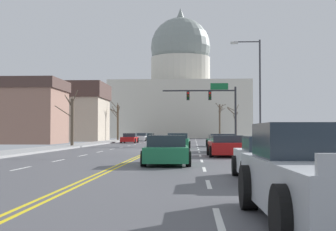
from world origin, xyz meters
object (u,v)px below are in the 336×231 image
sedan_near_04 (167,151)px  sedan_near_05 (272,160)px  sedan_near_02 (222,144)px  sedan_oncoming_02 (148,137)px  street_lamp_right (256,84)px  pedestrian_00 (258,135)px  sedan_near_03 (226,146)px  signal_gantry (214,101)px  sedan_near_01 (178,142)px  sedan_oncoming_01 (141,137)px  pickup_truck_near_06 (328,178)px  sedan_near_00 (217,141)px  sedan_oncoming_00 (130,138)px  sedan_oncoming_03 (150,136)px

sedan_near_04 → sedan_near_05: bearing=-62.7°
sedan_near_02 → sedan_oncoming_02: bearing=101.0°
street_lamp_right → pedestrian_00: (1.01, 6.60, -3.93)m
pedestrian_00 → sedan_near_03: bearing=-104.0°
sedan_near_03 → pedestrian_00: size_ratio=2.41×
signal_gantry → sedan_near_05: bearing=-90.0°
sedan_near_04 → sedan_near_01: bearing=90.3°
street_lamp_right → sedan_near_02: (-2.82, -3.43, -4.45)m
signal_gantry → pedestrian_00: (3.57, -8.11, -3.63)m
street_lamp_right → sedan_oncoming_01: 40.08m
pickup_truck_near_06 → sedan_oncoming_02: pickup_truck_near_06 is taller
sedan_near_01 → sedan_oncoming_01: (-6.84, 35.26, -0.03)m
street_lamp_right → sedan_near_03: (-2.95, -9.24, -4.47)m
street_lamp_right → sedan_near_00: bearing=104.3°
pickup_truck_near_06 → signal_gantry: bearing=89.7°
sedan_near_02 → sedan_oncoming_00: sedan_near_02 is taller
signal_gantry → sedan_oncoming_02: 35.88m
signal_gantry → sedan_oncoming_03: signal_gantry is taller
sedan_near_01 → sedan_oncoming_03: 55.17m
sedan_oncoming_03 → pickup_truck_near_06: bearing=-83.1°
sedan_near_02 → pedestrian_00: (3.83, 10.03, 0.53)m
pedestrian_00 → sedan_near_02: bearing=-110.9°
sedan_near_03 → sedan_oncoming_02: 58.91m
sedan_near_05 → sedan_oncoming_01: (-10.37, 60.73, -0.03)m
signal_gantry → sedan_near_04: size_ratio=1.83×
signal_gantry → street_lamp_right: 14.94m
sedan_near_04 → sedan_oncoming_01: 54.55m
pickup_truck_near_06 → sedan_oncoming_02: size_ratio=1.13×
signal_gantry → sedan_near_02: signal_gantry is taller
sedan_near_05 → pickup_truck_near_06: (-0.25, -6.77, 0.11)m
street_lamp_right → sedan_oncoming_02: bearing=104.9°
sedan_near_00 → sedan_oncoming_02: bearing=105.0°
sedan_oncoming_02 → sedan_near_02: bearing=-79.0°
sedan_oncoming_02 → pedestrian_00: (13.95, -42.20, 0.56)m
sedan_near_02 → sedan_oncoming_03: bearing=99.9°
street_lamp_right → sedan_oncoming_00: bearing=117.9°
street_lamp_right → sedan_near_02: 6.29m
sedan_near_03 → sedan_near_05: (0.40, -13.81, 0.02)m
pickup_truck_near_06 → sedan_near_01: bearing=95.8°
pedestrian_00 → sedan_oncoming_02: bearing=108.3°
sedan_near_02 → sedan_near_04: (-3.14, -13.00, -0.01)m
signal_gantry → sedan_near_04: (-3.40, -31.15, -4.17)m
pedestrian_00 → sedan_near_00: bearing=137.8°
sedan_oncoming_02 → street_lamp_right: bearing=-75.1°
street_lamp_right → sedan_near_01: bearing=158.3°
sedan_near_01 → sedan_oncoming_01: 35.91m
sedan_near_01 → sedan_oncoming_00: sedan_near_01 is taller
sedan_near_02 → sedan_oncoming_01: 42.33m
sedan_near_03 → sedan_oncoming_02: bearing=99.8°
sedan_near_05 → sedan_oncoming_02: sedan_near_05 is taller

